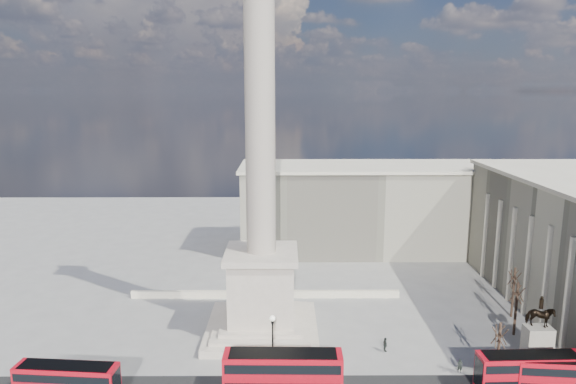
% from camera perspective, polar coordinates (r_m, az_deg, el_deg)
% --- Properties ---
extents(ground, '(180.00, 180.00, 0.00)m').
position_cam_1_polar(ground, '(63.91, -3.09, -17.19)').
color(ground, gray).
rests_on(ground, ground).
extents(nelsons_column, '(14.00, 14.00, 49.85)m').
position_cam_1_polar(nelsons_column, '(63.69, -3.00, -4.73)').
color(nelsons_column, beige).
rests_on(nelsons_column, ground).
extents(balustrade_wall, '(40.00, 0.60, 1.10)m').
position_cam_1_polar(balustrade_wall, '(78.14, -2.53, -11.27)').
color(balustrade_wall, beige).
rests_on(balustrade_wall, ground).
extents(building_northeast, '(51.00, 17.00, 16.60)m').
position_cam_1_polar(building_northeast, '(100.14, 9.47, -1.71)').
color(building_northeast, '#B8B397').
rests_on(building_northeast, ground).
extents(red_bus_a, '(10.20, 3.18, 4.07)m').
position_cam_1_polar(red_bus_a, '(57.97, -23.25, -18.92)').
color(red_bus_a, red).
rests_on(red_bus_a, ground).
extents(red_bus_b, '(11.89, 3.00, 4.80)m').
position_cam_1_polar(red_bus_b, '(54.47, -0.48, -19.54)').
color(red_bus_b, red).
rests_on(red_bus_b, ground).
extents(red_bus_c, '(10.58, 2.76, 4.27)m').
position_cam_1_polar(red_bus_c, '(60.42, 25.30, -17.69)').
color(red_bus_c, red).
rests_on(red_bus_c, ground).
extents(red_bus_d, '(10.23, 3.25, 4.08)m').
position_cam_1_polar(red_bus_d, '(61.46, 28.63, -17.60)').
color(red_bus_d, red).
rests_on(red_bus_d, ground).
extents(victorian_lamp, '(0.61, 0.61, 7.11)m').
position_cam_1_polar(victorian_lamp, '(56.77, -1.71, -16.26)').
color(victorian_lamp, black).
rests_on(victorian_lamp, ground).
extents(equestrian_statue, '(3.70, 2.77, 7.78)m').
position_cam_1_polar(equestrian_statue, '(67.01, 26.01, -14.41)').
color(equestrian_statue, beige).
rests_on(equestrian_statue, ground).
extents(bare_tree_near, '(1.66, 1.66, 7.25)m').
position_cam_1_polar(bare_tree_near, '(59.19, 22.48, -14.31)').
color(bare_tree_near, '#332319').
rests_on(bare_tree_near, ground).
extents(bare_tree_mid, '(1.93, 1.93, 7.33)m').
position_cam_1_polar(bare_tree_mid, '(71.06, 24.14, -10.08)').
color(bare_tree_mid, '#332319').
rests_on(bare_tree_mid, ground).
extents(bare_tree_far, '(1.81, 1.81, 7.38)m').
position_cam_1_polar(bare_tree_far, '(76.41, 23.88, -8.56)').
color(bare_tree_far, '#332319').
rests_on(bare_tree_far, ground).
extents(pedestrian_walking, '(0.62, 0.46, 1.56)m').
position_cam_1_polar(pedestrian_walking, '(62.19, 18.56, -17.84)').
color(pedestrian_walking, '#232822').
rests_on(pedestrian_walking, ground).
extents(pedestrian_standing, '(1.15, 1.05, 1.92)m').
position_cam_1_polar(pedestrian_standing, '(61.69, 21.27, -18.09)').
color(pedestrian_standing, '#232822').
rests_on(pedestrian_standing, ground).
extents(pedestrian_crossing, '(0.60, 1.09, 1.75)m').
position_cam_1_polar(pedestrian_crossing, '(64.30, 10.75, -16.31)').
color(pedestrian_crossing, '#232822').
rests_on(pedestrian_crossing, ground).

